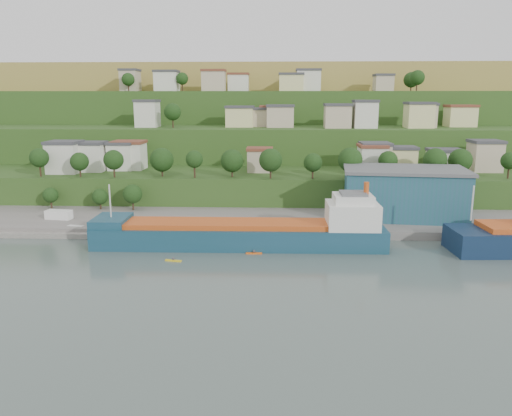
# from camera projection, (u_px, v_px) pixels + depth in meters

# --- Properties ---
(ground) EXTENTS (500.00, 500.00, 0.00)m
(ground) POSITION_uv_depth(u_px,v_px,m) (265.00, 259.00, 102.78)
(ground) COLOR #4B5B54
(ground) RESTS_ON ground
(quay) EXTENTS (220.00, 26.00, 4.00)m
(quay) POSITION_uv_depth(u_px,v_px,m) (344.00, 226.00, 129.28)
(quay) COLOR slate
(quay) RESTS_ON ground
(pebble_beach) EXTENTS (40.00, 18.00, 2.40)m
(pebble_beach) POSITION_uv_depth(u_px,v_px,m) (50.00, 229.00, 126.44)
(pebble_beach) COLOR slate
(pebble_beach) RESTS_ON ground
(hillside) EXTENTS (360.00, 211.04, 96.00)m
(hillside) POSITION_uv_depth(u_px,v_px,m) (272.00, 159.00, 267.23)
(hillside) COLOR #284719
(hillside) RESTS_ON ground
(cargo_ship_near) EXTENTS (64.75, 10.75, 16.63)m
(cargo_ship_near) POSITION_uv_depth(u_px,v_px,m) (248.00, 235.00, 111.03)
(cargo_ship_near) COLOR #133B48
(cargo_ship_near) RESTS_ON ground
(warehouse) EXTENTS (32.82, 22.14, 12.80)m
(warehouse) POSITION_uv_depth(u_px,v_px,m) (404.00, 192.00, 129.76)
(warehouse) COLOR #215763
(warehouse) RESTS_ON quay
(caravan) EXTENTS (6.92, 3.66, 3.08)m
(caravan) POSITION_uv_depth(u_px,v_px,m) (59.00, 216.00, 128.23)
(caravan) COLOR white
(caravan) RESTS_ON pebble_beach
(dinghy) EXTENTS (4.23, 2.28, 0.80)m
(dinghy) POSITION_uv_depth(u_px,v_px,m) (76.00, 227.00, 121.72)
(dinghy) COLOR silver
(dinghy) RESTS_ON pebble_beach
(kayak_orange) EXTENTS (3.47, 0.72, 0.86)m
(kayak_orange) POSITION_uv_depth(u_px,v_px,m) (254.00, 253.00, 106.25)
(kayak_orange) COLOR orange
(kayak_orange) RESTS_ON ground
(kayak_yellow) EXTENTS (3.46, 1.20, 0.85)m
(kayak_yellow) POSITION_uv_depth(u_px,v_px,m) (173.00, 260.00, 101.46)
(kayak_yellow) COLOR yellow
(kayak_yellow) RESTS_ON ground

